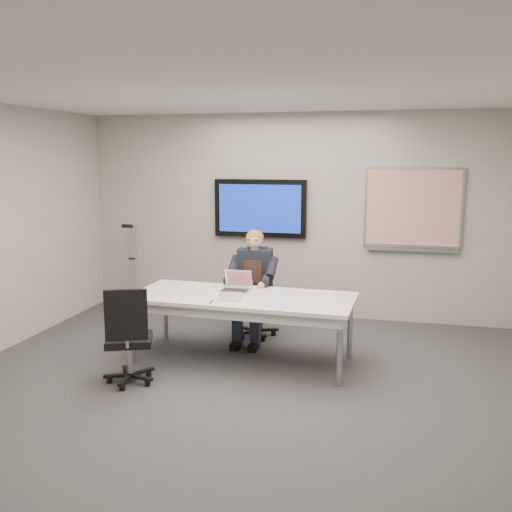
% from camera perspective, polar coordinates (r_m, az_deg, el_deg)
% --- Properties ---
extents(floor, '(6.00, 6.00, 0.02)m').
position_cam_1_polar(floor, '(5.41, -1.97, -14.24)').
color(floor, '#353537').
rests_on(floor, ground).
extents(ceiling, '(6.00, 6.00, 0.02)m').
position_cam_1_polar(ceiling, '(4.97, -2.18, 16.70)').
color(ceiling, silver).
rests_on(ceiling, wall_back).
extents(wall_back, '(6.00, 0.02, 2.80)m').
position_cam_1_polar(wall_back, '(7.90, 4.05, 4.01)').
color(wall_back, '#A29D92').
rests_on(wall_back, ground).
extents(wall_front, '(6.00, 0.02, 2.80)m').
position_cam_1_polar(wall_front, '(2.37, -23.27, -11.09)').
color(wall_front, '#A29D92').
rests_on(wall_front, ground).
extents(conference_table, '(2.42, 1.07, 0.74)m').
position_cam_1_polar(conference_table, '(6.17, -1.35, -4.72)').
color(conference_table, silver).
rests_on(conference_table, ground).
extents(tv_display, '(1.30, 0.09, 0.80)m').
position_cam_1_polar(tv_display, '(7.94, 0.42, 4.79)').
color(tv_display, black).
rests_on(tv_display, wall_back).
extents(whiteboard, '(1.25, 0.08, 1.10)m').
position_cam_1_polar(whiteboard, '(7.74, 15.42, 4.52)').
color(whiteboard, '#979A9F').
rests_on(whiteboard, wall_back).
extents(office_chair_far, '(0.65, 0.65, 1.07)m').
position_cam_1_polar(office_chair_far, '(7.14, -0.06, -5.32)').
color(office_chair_far, black).
rests_on(office_chair_far, ground).
extents(office_chair_near, '(0.61, 0.61, 0.99)m').
position_cam_1_polar(office_chair_near, '(5.79, -12.55, -9.51)').
color(office_chair_near, black).
rests_on(office_chair_near, ground).
extents(seated_person, '(0.43, 0.74, 1.34)m').
position_cam_1_polar(seated_person, '(6.85, -0.46, -4.19)').
color(seated_person, '#1F2533').
rests_on(seated_person, office_chair_far).
extents(crutch, '(0.30, 0.61, 1.33)m').
position_cam_1_polar(crutch, '(8.57, -12.22, -0.84)').
color(crutch, '#96989D').
rests_on(crutch, ground).
extents(laptop, '(0.31, 0.29, 0.22)m').
position_cam_1_polar(laptop, '(6.38, -1.94, -2.96)').
color(laptop, '#BCBBBE').
rests_on(laptop, conference_table).
extents(name_tent, '(0.24, 0.10, 0.09)m').
position_cam_1_polar(name_tent, '(5.93, -2.53, -4.05)').
color(name_tent, silver).
rests_on(name_tent, conference_table).
extents(pen, '(0.03, 0.15, 0.01)m').
position_cam_1_polar(pen, '(5.88, -4.50, -4.58)').
color(pen, black).
rests_on(pen, conference_table).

